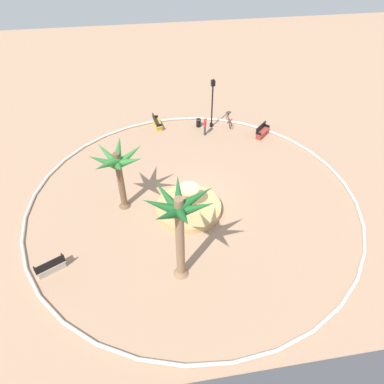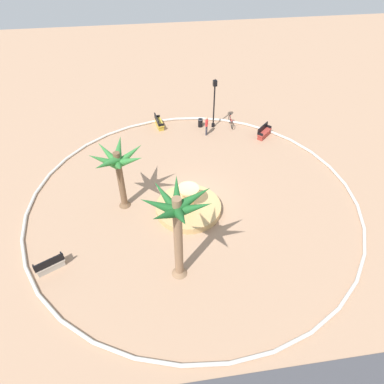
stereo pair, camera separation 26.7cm
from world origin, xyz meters
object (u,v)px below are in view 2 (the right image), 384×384
Objects in this scene: palm_tree_near_fountain at (177,217)px; bench_east at (264,133)px; bench_north at (159,123)px; bicycle_red_frame at (231,122)px; bench_west at (50,265)px; trash_bin at (200,123)px; palm_tree_by_curb at (118,164)px; fountain at (188,207)px; person_cyclist_helmet at (207,125)px; lamppost at (214,100)px.

bench_east is at bearing -124.25° from palm_tree_near_fountain.
bench_north is 0.96× the size of bicycle_red_frame.
bench_east is at bearing 137.32° from bicycle_red_frame.
bench_west is 18.82m from bicycle_red_frame.
palm_tree_near_fountain reaches higher than trash_bin.
palm_tree_by_curb is 6.77m from bench_west.
palm_tree_by_curb reaches higher than fountain.
person_cyclist_helmet is at bearing -107.20° from fountain.
trash_bin is (1.10, -0.18, -2.15)m from lamppost.
person_cyclist_helmet reaches higher than trash_bin.
palm_tree_by_curb reaches higher than bench_west.
bench_east is 4.82m from person_cyclist_helmet.
bench_east is (-7.41, -7.84, 0.06)m from fountain.
bicycle_red_frame is 2.68m from person_cyclist_helmet.
fountain is at bearing -103.68° from palm_tree_near_fountain.
fountain is 2.43× the size of bicycle_red_frame.
bench_east is 19.18m from bench_west.
trash_bin is at bearing -103.54° from palm_tree_near_fountain.
palm_tree_near_fountain is at bearing 74.02° from person_cyclist_helmet.
person_cyclist_helmet is at bearing 154.51° from bench_north.
trash_bin is 0.42× the size of bicycle_red_frame.
bicycle_red_frame reaches higher than trash_bin.
palm_tree_by_curb is 2.99× the size of bench_east.
bench_west is (3.99, 4.56, -3.02)m from palm_tree_by_curb.
fountain is 10.85m from lamppost.
trash_bin is (-2.44, -10.19, 0.10)m from fountain.
bench_east is 5.50m from trash_bin.
palm_tree_near_fountain is at bearing 76.32° from fountain.
bench_east is 0.90× the size of bench_north.
bicycle_red_frame is at bearing 175.38° from trash_bin.
person_cyclist_helmet is at bearing 55.90° from lamppost.
bench_east is at bearing 150.68° from lamppost.
lamppost is 2.52× the size of bicycle_red_frame.
palm_tree_by_curb is at bearing -63.25° from palm_tree_near_fountain.
fountain is 9.25m from person_cyclist_helmet.
trash_bin is 1.50m from person_cyclist_helmet.
person_cyclist_helmet is (-10.80, -12.30, 0.58)m from bench_west.
lamppost reaches higher than person_cyclist_helmet.
palm_tree_near_fountain is 16.46m from bicycle_red_frame.
person_cyclist_helmet reaches higher than bicycle_red_frame.
palm_tree_near_fountain is 15.58m from lamppost.
palm_tree_near_fountain is 8.07m from bench_west.
bench_east is 0.90× the size of bench_west.
bench_north is at bearing -90.20° from palm_tree_near_fountain.
bench_north is at bearing -6.16° from bicycle_red_frame.
bicycle_red_frame is (-9.17, -8.90, -2.99)m from palm_tree_by_curb.
palm_tree_by_curb is at bearing 48.65° from person_cyclist_helmet.
bicycle_red_frame is at bearing 178.73° from lamppost.
bench_north is at bearing -84.10° from fountain.
bicycle_red_frame is (-2.65, 0.21, -0.00)m from trash_bin.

